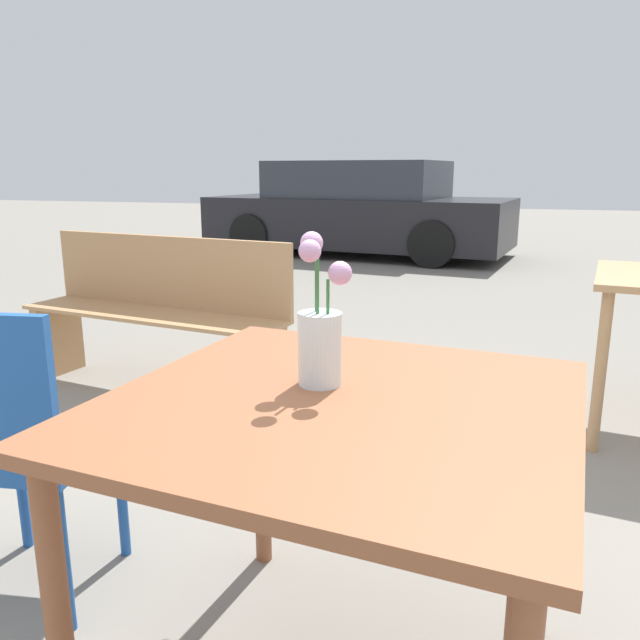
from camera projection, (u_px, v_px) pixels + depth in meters
table_front at (340, 440)px, 1.32m from camera, size 1.03×1.02×0.74m
flower_vase at (320, 339)px, 1.35m from camera, size 0.13×0.13×0.33m
cafe_chair at (12, 439)px, 1.68m from camera, size 0.46×0.46×0.87m
bench_near at (160, 308)px, 3.46m from camera, size 1.61×0.58×0.85m
parked_car at (358, 211)px, 9.03m from camera, size 4.48×2.32×1.33m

